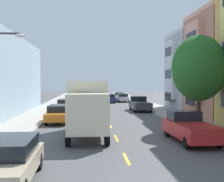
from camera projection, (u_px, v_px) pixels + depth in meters
ground_plane at (103, 111)px, 36.64m from camera, size 160.00×160.00×0.00m
sidewalk_left at (41, 112)px, 34.09m from camera, size 3.20×120.00×0.14m
sidewalk_right at (164, 111)px, 35.20m from camera, size 3.20×120.00×0.14m
lane_centerline_dashes at (105, 116)px, 31.16m from camera, size 0.14×47.20×0.01m
townhouse_fourth_dove_grey at (223, 73)px, 37.88m from camera, size 13.85×8.06×9.72m
street_tree_second at (199, 68)px, 22.13m from camera, size 3.98×3.98×6.81m
street_lamp at (1, 80)px, 14.45m from camera, size 1.35×0.28×5.84m
delivery_box_truck at (87, 106)px, 19.34m from camera, size 2.47×7.28×3.55m
parked_wagon_burgundy at (66, 105)px, 34.45m from camera, size 1.96×4.75×1.50m
parked_sedan_sky at (119, 96)px, 58.36m from camera, size 1.82×4.51×1.43m
parked_sedan_silver at (123, 98)px, 52.43m from camera, size 1.86×4.52×1.43m
parked_suv_white at (74, 96)px, 53.93m from camera, size 2.00×4.82×1.93m
parked_wagon_orange at (58, 113)px, 25.78m from camera, size 1.82×4.70×1.50m
parked_pickup_red at (190, 127)px, 17.72m from camera, size 2.14×5.35×1.73m
parked_wagon_champagne at (9, 160)px, 10.44m from camera, size 1.87×4.72×1.50m
parked_pickup_charcoal at (140, 104)px, 36.21m from camera, size 2.03×5.31×1.73m
moving_navy_sedan at (109, 98)px, 50.47m from camera, size 1.80×4.50×1.43m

